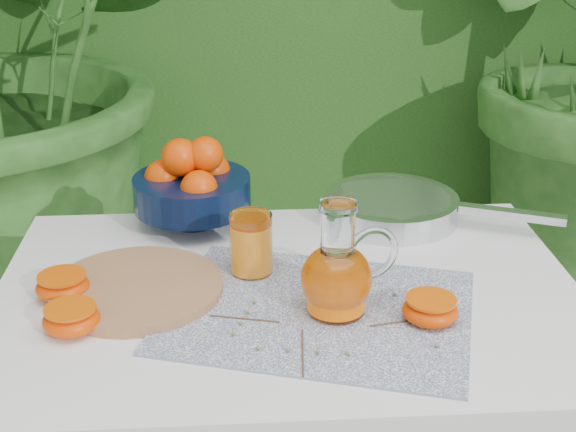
{
  "coord_description": "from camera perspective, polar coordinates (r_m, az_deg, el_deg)",
  "views": [
    {
      "loc": [
        -0.07,
        -1.27,
        1.41
      ],
      "look_at": [
        0.01,
        -0.06,
        0.88
      ],
      "focal_mm": 50.0,
      "sensor_mm": 36.0,
      "label": 1
    }
  ],
  "objects": [
    {
      "name": "juice_tumbler",
      "position": [
        1.4,
        -2.63,
        -2.07
      ],
      "size": [
        0.1,
        0.1,
        0.11
      ],
      "color": "white",
      "rests_on": "white_table"
    },
    {
      "name": "orange_halves",
      "position": [
        1.3,
        -7.23,
        -6.25
      ],
      "size": [
        0.69,
        0.22,
        0.04
      ],
      "color": "#FF5802",
      "rests_on": "white_table"
    },
    {
      "name": "cutting_board",
      "position": [
        1.38,
        -10.67,
        -5.08
      ],
      "size": [
        0.35,
        0.35,
        0.02
      ],
      "primitive_type": "cylinder",
      "rotation": [
        0.0,
        0.0,
        -0.23
      ],
      "color": "#AA7A4D",
      "rests_on": "white_table"
    },
    {
      "name": "placemat",
      "position": [
        1.31,
        2.18,
        -6.75
      ],
      "size": [
        0.57,
        0.5,
        0.0
      ],
      "primitive_type": "cube",
      "rotation": [
        0.0,
        0.0,
        -0.29
      ],
      "color": "#0D1B4C",
      "rests_on": "white_table"
    },
    {
      "name": "white_table",
      "position": [
        1.41,
        0.06,
        -8.23
      ],
      "size": [
        1.0,
        0.7,
        0.75
      ],
      "color": "white",
      "rests_on": "ground"
    },
    {
      "name": "fruit_bowl",
      "position": [
        1.6,
        -6.87,
        2.22
      ],
      "size": [
        0.29,
        0.29,
        0.18
      ],
      "color": "black",
      "rests_on": "white_table"
    },
    {
      "name": "saute_pan",
      "position": [
        1.64,
        7.51,
        0.69
      ],
      "size": [
        0.49,
        0.35,
        0.05
      ],
      "color": "silver",
      "rests_on": "white_table"
    },
    {
      "name": "thyme_sprigs",
      "position": [
        1.25,
        2.62,
        -8.01
      ],
      "size": [
        0.4,
        0.22,
        0.01
      ],
      "color": "#4E3523",
      "rests_on": "white_table"
    },
    {
      "name": "potted_plant_right",
      "position": [
        2.81,
        19.66,
        11.08
      ],
      "size": [
        2.45,
        2.45,
        1.73
      ],
      "primitive_type": "imported",
      "rotation": [
        0.0,
        0.0,
        2.32
      ],
      "color": "#28561D",
      "rests_on": "ground"
    },
    {
      "name": "juice_pitcher",
      "position": [
        1.27,
        3.57,
        -4.2
      ],
      "size": [
        0.17,
        0.14,
        0.19
      ],
      "color": "white",
      "rests_on": "white_table"
    }
  ]
}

